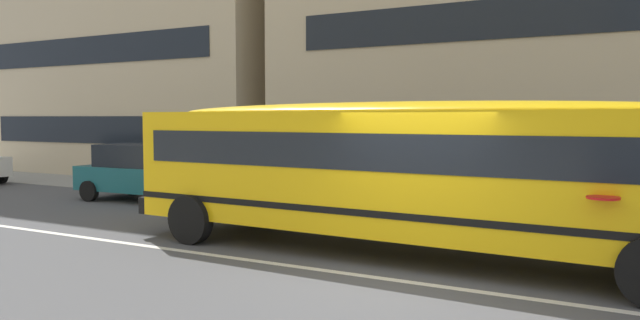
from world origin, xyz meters
name	(u,v)px	position (x,y,z in m)	size (l,w,h in m)	color
ground_plane	(402,281)	(0.00, 0.00, 0.00)	(400.00, 400.00, 0.00)	#4C4C4F
sidewalk_far	(509,213)	(0.00, 7.37, 0.01)	(120.00, 3.00, 0.01)	gray
lane_centreline	(402,281)	(0.00, 0.00, 0.00)	(110.00, 0.16, 0.01)	silver
school_bus	(417,165)	(-0.36, 1.61, 1.60)	(12.12, 3.09, 2.69)	yellow
parked_car_teal_far_corner	(143,172)	(-9.85, 4.62, 0.84)	(3.96, 1.99, 1.64)	#195B66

